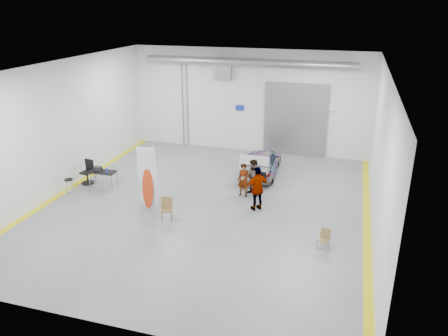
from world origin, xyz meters
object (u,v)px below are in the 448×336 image
(folding_chair_far, at_px, (323,244))
(sedan_car, at_px, (262,162))
(person_b, at_px, (254,178))
(shop_stool, at_px, (70,187))
(person_a, at_px, (244,180))
(office_chair, at_px, (88,173))
(folding_chair_near, at_px, (167,214))
(person_c, at_px, (258,189))
(work_table, at_px, (101,171))
(surfboard_display, at_px, (147,182))

(folding_chair_far, bearing_deg, sedan_car, 136.96)
(person_b, xyz_separation_m, shop_stool, (-8.21, -2.34, -0.48))
(person_a, xyz_separation_m, office_chair, (-7.73, -0.70, -0.26))
(folding_chair_near, height_order, folding_chair_far, folding_chair_near)
(office_chair, bearing_deg, person_a, 13.93)
(person_c, height_order, shop_stool, person_c)
(work_table, bearing_deg, person_b, 8.62)
(shop_stool, height_order, office_chair, office_chair)
(office_chair, bearing_deg, folding_chair_near, -17.14)
(sedan_car, height_order, person_b, person_b)
(sedan_car, distance_m, person_c, 4.32)
(person_b, bearing_deg, work_table, -145.72)
(folding_chair_near, relative_size, folding_chair_far, 1.19)
(shop_stool, relative_size, office_chair, 0.67)
(person_a, relative_size, surfboard_display, 0.53)
(folding_chair_far, bearing_deg, surfboard_display, -172.14)
(sedan_car, relative_size, work_table, 3.23)
(person_b, xyz_separation_m, person_c, (0.49, -1.40, 0.11))
(surfboard_display, distance_m, folding_chair_near, 1.81)
(person_b, relative_size, folding_chair_far, 2.13)
(person_a, height_order, person_c, person_c)
(sedan_car, bearing_deg, work_table, 25.79)
(person_b, distance_m, work_table, 7.33)
(person_a, distance_m, surfboard_display, 4.39)
(person_b, xyz_separation_m, folding_chair_near, (-2.84, -3.46, -0.57))
(person_a, xyz_separation_m, shop_stool, (-7.77, -2.16, -0.39))
(person_b, height_order, office_chair, person_b)
(shop_stool, bearing_deg, person_b, 15.89)
(folding_chair_far, relative_size, shop_stool, 1.05)
(sedan_car, distance_m, folding_chair_near, 6.84)
(surfboard_display, bearing_deg, folding_chair_far, -18.10)
(shop_stool, xyz_separation_m, office_chair, (0.04, 1.46, 0.13))
(person_b, bearing_deg, sedan_car, 120.03)
(work_table, bearing_deg, person_a, 7.74)
(folding_chair_far, distance_m, office_chair, 12.04)
(person_a, height_order, work_table, person_a)
(person_c, bearing_deg, person_a, -93.31)
(folding_chair_near, relative_size, shop_stool, 1.25)
(person_c, distance_m, office_chair, 8.68)
(sedan_car, relative_size, person_c, 2.14)
(person_a, height_order, surfboard_display, surfboard_display)
(work_table, bearing_deg, person_c, -2.23)
(sedan_car, distance_m, surfboard_display, 6.67)
(work_table, distance_m, office_chair, 0.99)
(person_c, xyz_separation_m, office_chair, (-8.66, 0.52, -0.47))
(person_b, height_order, folding_chair_far, person_b)
(person_c, height_order, office_chair, person_c)
(person_a, xyz_separation_m, person_b, (0.44, 0.17, 0.09))
(person_b, relative_size, office_chair, 1.48)
(person_c, bearing_deg, folding_chair_near, -8.52)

